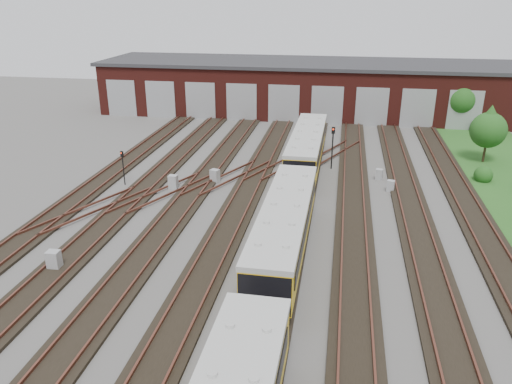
# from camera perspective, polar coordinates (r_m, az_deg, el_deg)

# --- Properties ---
(ground) EXTENTS (120.00, 120.00, 0.00)m
(ground) POSITION_cam_1_polar(r_m,az_deg,el_deg) (27.65, -1.46, -9.05)
(ground) COLOR #4C4A47
(ground) RESTS_ON ground
(track_network) EXTENTS (30.40, 70.00, 0.33)m
(track_network) POSITION_cam_1_polar(r_m,az_deg,el_deg) (28.12, -1.57, -8.23)
(track_network) COLOR black
(track_network) RESTS_ON ground
(maintenance_shed) EXTENTS (51.00, 12.50, 6.35)m
(maintenance_shed) POSITION_cam_1_polar(r_m,az_deg,el_deg) (64.35, 5.67, 11.86)
(maintenance_shed) COLOR #4C1713
(maintenance_shed) RESTS_ON ground
(metro_train) EXTENTS (2.62, 46.02, 2.90)m
(metro_train) POSITION_cam_1_polar(r_m,az_deg,el_deg) (28.27, 3.30, -4.17)
(metro_train) COLOR black
(metro_train) RESTS_ON ground
(signal_mast_0) EXTENTS (0.25, 0.23, 2.78)m
(signal_mast_0) POSITION_cam_1_polar(r_m,az_deg,el_deg) (40.41, -14.98, 3.17)
(signal_mast_0) COLOR black
(signal_mast_0) RESTS_ON ground
(signal_mast_1) EXTENTS (0.26, 0.25, 2.93)m
(signal_mast_1) POSITION_cam_1_polar(r_m,az_deg,el_deg) (29.10, 2.94, -3.22)
(signal_mast_1) COLOR black
(signal_mast_1) RESTS_ON ground
(signal_mast_2) EXTENTS (0.25, 0.23, 2.89)m
(signal_mast_2) POSITION_cam_1_polar(r_m,az_deg,el_deg) (43.79, 5.49, 5.36)
(signal_mast_2) COLOR black
(signal_mast_2) RESTS_ON ground
(signal_mast_3) EXTENTS (0.29, 0.28, 3.69)m
(signal_mast_3) POSITION_cam_1_polar(r_m,az_deg,el_deg) (43.11, 8.75, 5.61)
(signal_mast_3) COLOR black
(signal_mast_3) RESTS_ON ground
(relay_cabinet_0) EXTENTS (0.70, 0.59, 1.14)m
(relay_cabinet_0) POSITION_cam_1_polar(r_m,az_deg,el_deg) (29.66, -22.08, -7.27)
(relay_cabinet_0) COLOR #9A9C9F
(relay_cabinet_0) RESTS_ON ground
(relay_cabinet_1) EXTENTS (0.81, 0.74, 1.10)m
(relay_cabinet_1) POSITION_cam_1_polar(r_m,az_deg,el_deg) (40.03, -4.72, 1.82)
(relay_cabinet_1) COLOR #9A9C9F
(relay_cabinet_1) RESTS_ON ground
(relay_cabinet_2) EXTENTS (0.68, 0.58, 1.10)m
(relay_cabinet_2) POSITION_cam_1_polar(r_m,az_deg,el_deg) (39.18, -9.44, 1.13)
(relay_cabinet_2) COLOR #9A9C9F
(relay_cabinet_2) RESTS_ON ground
(relay_cabinet_3) EXTENTS (0.62, 0.55, 0.90)m
(relay_cabinet_3) POSITION_cam_1_polar(r_m,az_deg,el_deg) (39.50, 15.12, 0.67)
(relay_cabinet_3) COLOR #9A9C9F
(relay_cabinet_3) RESTS_ON ground
(relay_cabinet_4) EXTENTS (0.63, 0.56, 0.89)m
(relay_cabinet_4) POSITION_cam_1_polar(r_m,az_deg,el_deg) (41.84, 13.88, 1.98)
(relay_cabinet_4) COLOR #9A9C9F
(relay_cabinet_4) RESTS_ON ground
(tree_0) EXTENTS (3.43, 3.43, 5.69)m
(tree_0) POSITION_cam_1_polar(r_m,az_deg,el_deg) (60.57, 22.42, 10.17)
(tree_0) COLOR #322516
(tree_0) RESTS_ON ground
(tree_1) EXTENTS (3.13, 3.13, 5.19)m
(tree_1) POSITION_cam_1_polar(r_m,az_deg,el_deg) (48.64, 25.09, 6.86)
(tree_1) COLOR #322516
(tree_1) RESTS_ON ground
(bush_1) EXTENTS (1.47, 1.47, 1.47)m
(bush_1) POSITION_cam_1_polar(r_m,az_deg,el_deg) (44.18, 24.59, 2.04)
(bush_1) COLOR #1F4B15
(bush_1) RESTS_ON ground
(bush_2) EXTENTS (1.54, 1.54, 1.54)m
(bush_2) POSITION_cam_1_polar(r_m,az_deg,el_deg) (60.10, 24.02, 7.01)
(bush_2) COLOR #1F4B15
(bush_2) RESTS_ON ground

